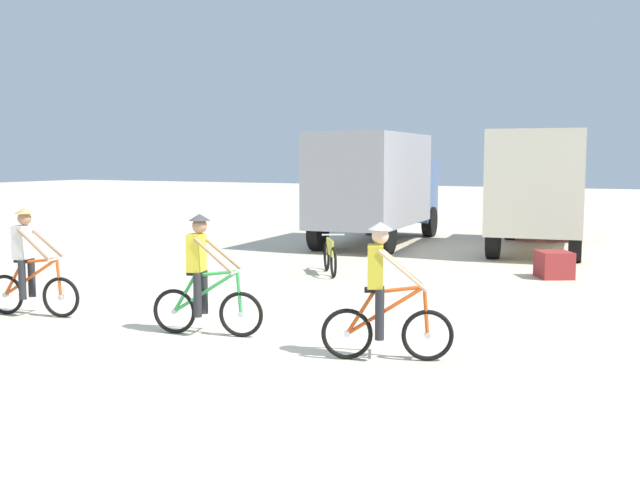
{
  "coord_description": "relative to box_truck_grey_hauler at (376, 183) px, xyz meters",
  "views": [
    {
      "loc": [
        6.23,
        -8.29,
        2.65
      ],
      "look_at": [
        -0.13,
        4.42,
        1.1
      ],
      "focal_mm": 42.73,
      "sensor_mm": 36.0,
      "label": 1
    }
  ],
  "objects": [
    {
      "name": "cyclist_orange_shirt",
      "position": [
        -1.1,
        -12.51,
        -1.03
      ],
      "size": [
        1.7,
        0.58,
        1.82
      ],
      "color": "black",
      "rests_on": "ground"
    },
    {
      "name": "bicycle_spare",
      "position": [
        1.39,
        -6.12,
        -1.48
      ],
      "size": [
        1.02,
        1.46,
        0.97
      ],
      "color": "black",
      "rests_on": "ground"
    },
    {
      "name": "cyclist_near_camera",
      "position": [
        5.23,
        -12.47,
        -1.03
      ],
      "size": [
        1.63,
        0.78,
        1.82
      ],
      "color": "black",
      "rests_on": "ground"
    },
    {
      "name": "box_truck_grey_hauler",
      "position": [
        0.0,
        0.0,
        0.0
      ],
      "size": [
        2.92,
        6.92,
        3.35
      ],
      "color": "#9E9EA3",
      "rests_on": "ground"
    },
    {
      "name": "box_truck_cream_rv",
      "position": [
        4.77,
        0.57,
        0.0
      ],
      "size": [
        3.21,
        7.0,
        3.35
      ],
      "color": "beige",
      "rests_on": "ground"
    },
    {
      "name": "ground_plane",
      "position": [
        2.63,
        -13.27,
        -1.87
      ],
      "size": [
        120.0,
        120.0,
        0.0
      ],
      "primitive_type": "plane",
      "color": "beige"
    },
    {
      "name": "cyclist_cowboy_hat",
      "position": [
        2.31,
        -12.35,
        -1.03
      ],
      "size": [
        1.69,
        0.61,
        1.82
      ],
      "color": "black",
      "rests_on": "ground"
    },
    {
      "name": "supply_crate",
      "position": [
        6.05,
        -4.41,
        -1.58
      ],
      "size": [
        0.97,
        0.99,
        0.59
      ],
      "primitive_type": "cube",
      "rotation": [
        0.0,
        0.0,
        2.09
      ],
      "color": "#9E2D2D",
      "rests_on": "ground"
    }
  ]
}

